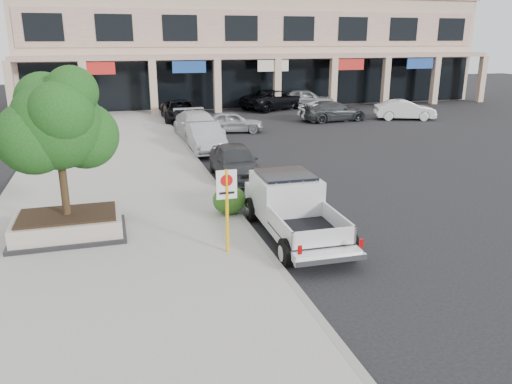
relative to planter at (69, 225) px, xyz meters
The scene contains 19 objects.
ground 7.17m from the planter, 18.27° to the right, with size 120.00×120.00×0.00m, color black.
sidewalk 3.99m from the planter, 70.94° to the left, with size 8.00×52.00×0.15m, color gray.
curb 6.47m from the planter, 35.60° to the left, with size 0.20×52.00×0.15m, color gray.
strip_mall 35.23m from the planter, 64.97° to the left, with size 40.55×12.43×9.50m.
planter is the anchor object (origin of this frame).
planter_tree 2.95m from the planter, 48.97° to the left, with size 2.90×2.55×4.00m.
no_parking_sign 4.99m from the planter, 30.12° to the right, with size 0.55×0.09×2.30m.
hedge 5.00m from the planter, ahead, with size 1.10×0.99×0.94m, color #194112.
pickup_truck 6.67m from the planter, 14.31° to the right, with size 2.04×5.51×1.73m, color silver, non-canonical shape.
curb_car_a 8.22m from the planter, 39.69° to the left, with size 1.73×4.30×1.46m, color #2D2F32.
curb_car_b 12.47m from the planter, 60.58° to the left, with size 1.57×4.50×1.48m, color #989A9F.
curb_car_c 15.52m from the planter, 65.93° to the left, with size 2.23×5.48×1.59m, color silver.
curb_car_d 22.05m from the planter, 73.39° to the left, with size 2.48×5.38×1.50m, color black.
lot_car_a 18.14m from the planter, 61.00° to the left, with size 1.57×3.90×1.33m, color #A4A7AC.
lot_car_b 24.79m from the planter, 48.18° to the left, with size 1.44×4.14×1.36m, color silver.
lot_car_c 24.83m from the planter, 47.26° to the left, with size 1.99×4.89×1.42m, color #2B2E2F.
lot_car_d 29.19m from the planter, 59.64° to the left, with size 2.77×6.01×1.67m, color black.
lot_car_e 30.65m from the planter, 55.20° to the left, with size 1.92×4.76×1.62m, color #9EA1A6.
lot_car_f 28.16m from the planter, 38.14° to the left, with size 1.50×4.29×1.41m, color silver.
Camera 1 is at (-5.38, -12.36, 5.69)m, focal length 35.00 mm.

